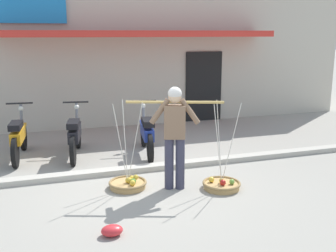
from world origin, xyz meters
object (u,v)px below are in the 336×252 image
at_px(fruit_basket_right_side, 128,183).
at_px(plastic_litter_bag, 112,230).
at_px(fruit_vendor, 175,131).
at_px(motorcycle_third_in_row, 147,133).
at_px(motorcycle_nearest_shop, 19,137).
at_px(fruit_basket_left_side, 222,184).
at_px(motorcycle_second_in_row, 75,135).

distance_m(fruit_basket_right_side, plastic_litter_bag, 1.63).
xyz_separation_m(fruit_vendor, plastic_litter_bag, (-1.28, -1.28, -0.91)).
distance_m(fruit_basket_right_side, motorcycle_third_in_row, 1.98).
xyz_separation_m(motorcycle_nearest_shop, motorcycle_third_in_row, (2.55, -0.52, 0.00)).
distance_m(fruit_vendor, motorcycle_nearest_shop, 3.58).
bearing_deg(fruit_basket_left_side, motorcycle_nearest_shop, 138.94).
bearing_deg(motorcycle_nearest_shop, fruit_vendor, -45.69).
xyz_separation_m(motorcycle_nearest_shop, plastic_litter_bag, (1.19, -3.82, -0.38)).
xyz_separation_m(fruit_basket_right_side, motorcycle_nearest_shop, (-1.75, 2.28, 0.38)).
distance_m(fruit_vendor, fruit_basket_right_side, 1.19).
relative_size(fruit_vendor, fruit_basket_right_side, 1.17).
xyz_separation_m(fruit_vendor, fruit_basket_right_side, (-0.73, 0.26, -0.90)).
bearing_deg(fruit_basket_right_side, motorcycle_nearest_shop, 127.45).
bearing_deg(fruit_vendor, plastic_litter_bag, -135.11).
distance_m(fruit_vendor, motorcycle_second_in_row, 2.75).
relative_size(fruit_basket_right_side, motorcycle_third_in_row, 0.80).
xyz_separation_m(fruit_basket_right_side, motorcycle_second_in_row, (-0.64, 2.07, 0.38)).
height_order(fruit_vendor, motorcycle_third_in_row, fruit_vendor).
height_order(fruit_basket_left_side, fruit_basket_right_side, same).
xyz_separation_m(fruit_vendor, fruit_basket_left_side, (0.73, -0.26, -0.90)).
relative_size(fruit_vendor, motorcycle_nearest_shop, 0.93).
distance_m(motorcycle_nearest_shop, motorcycle_second_in_row, 1.13).
relative_size(motorcycle_nearest_shop, motorcycle_second_in_row, 1.01).
height_order(motorcycle_nearest_shop, motorcycle_third_in_row, same).
bearing_deg(plastic_litter_bag, fruit_basket_right_side, 70.12).
relative_size(fruit_basket_left_side, motorcycle_second_in_row, 0.80).
bearing_deg(fruit_basket_right_side, fruit_vendor, -19.30).
bearing_deg(motorcycle_third_in_row, motorcycle_second_in_row, 168.12).
xyz_separation_m(fruit_basket_left_side, fruit_basket_right_side, (-1.46, 0.52, 0.00)).
relative_size(motorcycle_second_in_row, motorcycle_third_in_row, 1.00).
height_order(fruit_vendor, plastic_litter_bag, fruit_vendor).
xyz_separation_m(fruit_basket_left_side, motorcycle_nearest_shop, (-3.21, 2.80, 0.38)).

